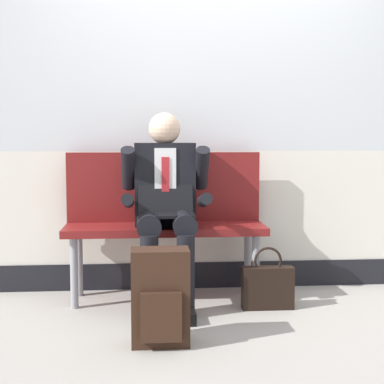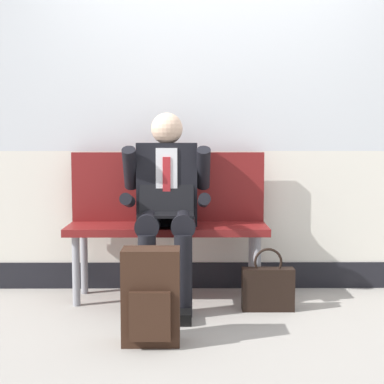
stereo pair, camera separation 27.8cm
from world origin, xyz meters
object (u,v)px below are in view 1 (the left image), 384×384
Objects in this scene: bench_with_person at (165,213)px; handbag at (268,286)px; backpack at (160,298)px; person_seated at (166,202)px.

handbag is at bearing -28.01° from bench_with_person.
handbag is at bearing 40.19° from backpack.
bench_with_person is 2.62× the size of backpack.
bench_with_person is 0.23m from person_seated.
bench_with_person is 1.06× the size of person_seated.
handbag is (0.70, 0.59, -0.11)m from backpack.
person_seated is 2.46× the size of backpack.
backpack is (-0.06, -0.94, -0.33)m from bench_with_person.
bench_with_person reaches higher than backpack.
bench_with_person is 1.00m from backpack.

